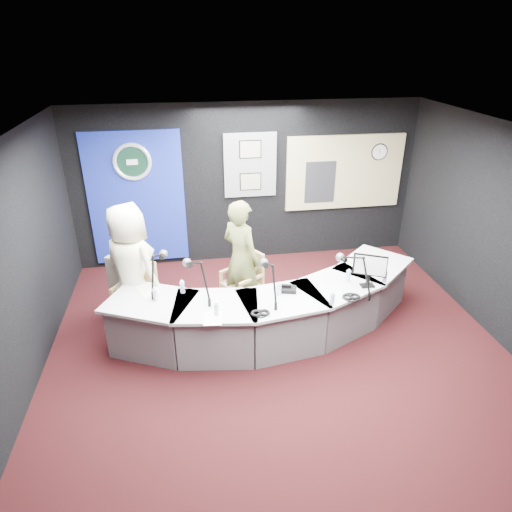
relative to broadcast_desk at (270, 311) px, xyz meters
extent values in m
plane|color=black|center=(0.05, -0.55, -0.38)|extent=(6.00, 6.00, 0.00)
cube|color=silver|center=(0.05, -0.55, 2.42)|extent=(6.00, 6.00, 0.02)
cube|color=black|center=(0.05, 2.45, 1.02)|extent=(6.00, 0.02, 2.80)
cube|color=black|center=(0.05, -3.55, 1.02)|extent=(6.00, 0.02, 2.80)
cube|color=black|center=(-2.95, -0.55, 1.02)|extent=(0.02, 6.00, 2.80)
cube|color=navy|center=(-1.85, 2.42, 0.88)|extent=(1.60, 0.05, 2.30)
torus|color=silver|center=(-1.85, 2.38, 1.52)|extent=(0.63, 0.07, 0.63)
cylinder|color=black|center=(-1.85, 2.38, 1.52)|extent=(0.48, 0.01, 0.48)
cube|color=slate|center=(0.10, 2.42, 1.38)|extent=(0.90, 0.04, 1.10)
cube|color=gray|center=(0.10, 2.39, 1.65)|extent=(0.34, 0.02, 0.27)
cube|color=gray|center=(0.10, 2.39, 1.09)|extent=(0.34, 0.02, 0.27)
cube|color=tan|center=(1.80, 2.42, 1.18)|extent=(2.12, 0.06, 1.32)
cube|color=beige|center=(1.80, 2.41, 1.18)|extent=(2.00, 0.02, 1.20)
cube|color=black|center=(1.35, 2.39, 1.03)|extent=(0.55, 0.02, 0.75)
cylinder|color=white|center=(2.40, 2.39, 1.52)|extent=(0.28, 0.01, 0.28)
cube|color=gray|center=(-1.98, 0.71, 0.24)|extent=(0.47, 0.35, 0.70)
imported|color=beige|center=(-1.83, 0.50, 0.55)|extent=(1.07, 1.03, 1.85)
imported|color=#626836|center=(-0.30, 0.64, 0.51)|extent=(0.73, 0.76, 1.76)
cube|color=black|center=(1.29, -0.18, 0.70)|extent=(0.43, 0.23, 0.31)
cube|color=black|center=(0.22, -0.14, 0.40)|extent=(0.23, 0.20, 0.05)
torus|color=black|center=(0.97, -0.44, 0.39)|extent=(0.24, 0.24, 0.04)
torus|color=black|center=(-0.24, -0.62, 0.39)|extent=(0.20, 0.20, 0.03)
cube|color=white|center=(-1.61, 0.18, 0.38)|extent=(0.35, 0.39, 0.00)
cube|color=white|center=(-0.81, -0.62, 0.38)|extent=(0.24, 0.33, 0.00)
camera|label=1|loc=(-1.02, -5.17, 3.44)|focal=32.00mm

